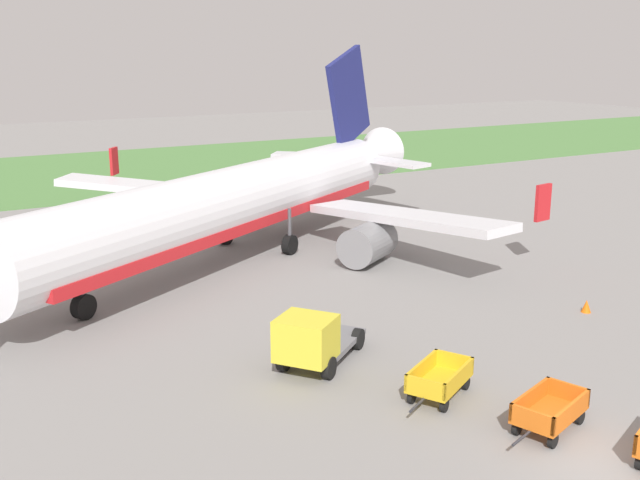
% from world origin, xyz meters
% --- Properties ---
extents(ground_plane, '(220.00, 220.00, 0.00)m').
position_xyz_m(ground_plane, '(0.00, 0.00, 0.00)').
color(ground_plane, gray).
extents(grass_strip, '(220.00, 28.00, 0.06)m').
position_xyz_m(grass_strip, '(0.00, 57.15, 0.03)').
color(grass_strip, '#518442').
rests_on(grass_strip, ground).
extents(airplane, '(33.94, 28.34, 11.34)m').
position_xyz_m(airplane, '(0.04, 24.28, 3.05)').
color(airplane, silver).
rests_on(airplane, ground).
extents(baggage_cart_third_in_row, '(3.60, 2.13, 1.07)m').
position_xyz_m(baggage_cart_third_in_row, '(0.17, 1.84, 0.60)').
color(baggage_cart_third_in_row, orange).
rests_on(baggage_cart_third_in_row, ground).
extents(baggage_cart_fourth_in_row, '(3.46, 2.44, 1.07)m').
position_xyz_m(baggage_cart_fourth_in_row, '(-1.31, 5.20, 0.60)').
color(baggage_cart_fourth_in_row, gold).
rests_on(baggage_cart_fourth_in_row, ground).
extents(service_truck_beside_carts, '(4.63, 4.16, 2.10)m').
position_xyz_m(service_truck_beside_carts, '(-3.90, 9.14, 1.10)').
color(service_truck_beside_carts, slate).
rests_on(service_truck_beside_carts, ground).
extents(traffic_cone_near_plane, '(0.42, 0.42, 0.55)m').
position_xyz_m(traffic_cone_near_plane, '(9.30, 8.46, 0.28)').
color(traffic_cone_near_plane, orange).
rests_on(traffic_cone_near_plane, ground).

